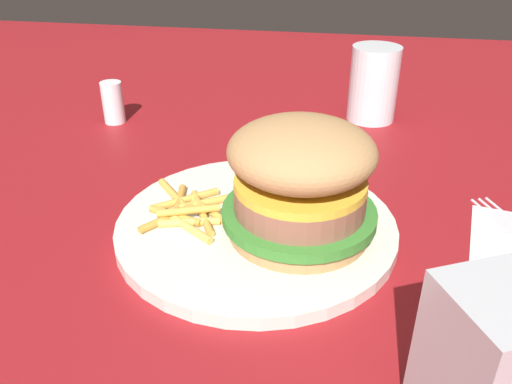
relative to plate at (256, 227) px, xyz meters
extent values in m
plane|color=maroon|center=(0.01, 0.00, -0.01)|extent=(1.60, 1.60, 0.00)
cylinder|color=silver|center=(0.00, 0.00, 0.00)|extent=(0.25, 0.25, 0.01)
cylinder|color=tan|center=(-0.04, 0.01, 0.01)|extent=(0.12, 0.12, 0.01)
cylinder|color=#387F2D|center=(-0.04, 0.01, 0.02)|extent=(0.13, 0.13, 0.01)
cylinder|color=#8E5B47|center=(-0.04, 0.01, 0.04)|extent=(0.11, 0.11, 0.02)
cylinder|color=yellow|center=(-0.04, 0.01, 0.05)|extent=(0.11, 0.11, 0.01)
ellipsoid|color=tan|center=(-0.04, 0.01, 0.08)|extent=(0.12, 0.12, 0.05)
cylinder|color=#E5B251|center=(0.06, 0.02, 0.01)|extent=(0.06, 0.05, 0.01)
cylinder|color=gold|center=(0.07, -0.02, 0.01)|extent=(0.06, 0.05, 0.01)
cylinder|color=gold|center=(0.08, 0.01, 0.01)|extent=(0.04, 0.05, 0.01)
cylinder|color=gold|center=(0.05, 0.00, 0.01)|extent=(0.04, 0.07, 0.01)
cylinder|color=#E5B251|center=(0.06, 0.02, 0.01)|extent=(0.05, 0.02, 0.01)
cylinder|color=gold|center=(0.04, -0.02, 0.01)|extent=(0.07, 0.05, 0.01)
cylinder|color=gold|center=(0.04, 0.00, 0.01)|extent=(0.05, 0.04, 0.01)
cylinder|color=gold|center=(0.08, -0.01, 0.01)|extent=(0.02, 0.06, 0.01)
cylinder|color=gold|center=(0.06, 0.01, 0.02)|extent=(0.06, 0.03, 0.01)
cylinder|color=gold|center=(0.08, -0.03, 0.01)|extent=(0.05, 0.05, 0.01)
cylinder|color=gold|center=(0.07, 0.01, 0.01)|extent=(0.05, 0.02, 0.01)
cube|color=silver|center=(-0.23, -0.06, 0.00)|extent=(0.04, 0.04, 0.00)
cylinder|color=silver|center=(-0.22, -0.09, 0.00)|extent=(0.01, 0.03, 0.00)
cylinder|color=silver|center=(-0.22, -0.08, 0.00)|extent=(0.01, 0.03, 0.00)
cylinder|color=silver|center=(-0.21, -0.08, 0.00)|extent=(0.01, 0.03, 0.00)
cylinder|color=silver|center=(-0.11, -0.30, 0.04)|extent=(0.06, 0.06, 0.10)
cylinder|color=silver|center=(-0.11, -0.30, 0.03)|extent=(0.06, 0.06, 0.07)
cylinder|color=white|center=(0.23, -0.23, 0.02)|extent=(0.03, 0.03, 0.06)
camera|label=1|loc=(-0.07, 0.39, 0.26)|focal=36.96mm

